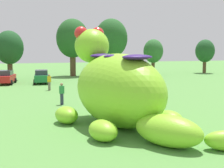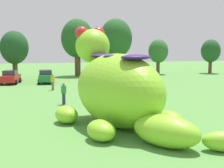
{
  "view_description": "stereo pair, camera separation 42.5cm",
  "coord_description": "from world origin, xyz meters",
  "px_view_note": "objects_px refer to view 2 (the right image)",
  "views": [
    {
      "loc": [
        -5.1,
        -15.75,
        4.29
      ],
      "look_at": [
        0.34,
        0.59,
        2.26
      ],
      "focal_mm": 47.14,
      "sensor_mm": 36.0,
      "label": 1
    },
    {
      "loc": [
        -4.7,
        -15.87,
        4.29
      ],
      "look_at": [
        0.34,
        0.59,
        2.26
      ],
      "focal_mm": 47.14,
      "sensor_mm": 36.0,
      "label": 2
    }
  ],
  "objects_px": {
    "car_red": "(11,77)",
    "spectator_mid_field": "(53,82)",
    "giant_inflatable_creature": "(118,89)",
    "car_green": "(46,76)",
    "spectator_near_inflatable": "(64,94)"
  },
  "relations": [
    {
      "from": "car_red",
      "to": "car_green",
      "type": "distance_m",
      "value": 4.3
    },
    {
      "from": "giant_inflatable_creature",
      "to": "car_green",
      "type": "xyz_separation_m",
      "value": [
        -2.21,
        22.76,
        -1.24
      ]
    },
    {
      "from": "car_red",
      "to": "spectator_near_inflatable",
      "type": "relative_size",
      "value": 2.54
    },
    {
      "from": "car_green",
      "to": "spectator_near_inflatable",
      "type": "relative_size",
      "value": 2.48
    },
    {
      "from": "car_red",
      "to": "spectator_mid_field",
      "type": "height_order",
      "value": "car_red"
    },
    {
      "from": "spectator_near_inflatable",
      "to": "giant_inflatable_creature",
      "type": "bearing_deg",
      "value": -74.69
    },
    {
      "from": "spectator_near_inflatable",
      "to": "spectator_mid_field",
      "type": "distance_m",
      "value": 8.55
    },
    {
      "from": "car_green",
      "to": "spectator_mid_field",
      "type": "height_order",
      "value": "car_green"
    },
    {
      "from": "car_green",
      "to": "spectator_mid_field",
      "type": "bearing_deg",
      "value": -88.41
    },
    {
      "from": "car_green",
      "to": "spectator_near_inflatable",
      "type": "height_order",
      "value": "car_green"
    },
    {
      "from": "car_red",
      "to": "spectator_near_inflatable",
      "type": "bearing_deg",
      "value": -74.37
    },
    {
      "from": "car_red",
      "to": "spectator_near_inflatable",
      "type": "height_order",
      "value": "car_red"
    },
    {
      "from": "spectator_near_inflatable",
      "to": "spectator_mid_field",
      "type": "relative_size",
      "value": 1.0
    },
    {
      "from": "car_green",
      "to": "spectator_near_inflatable",
      "type": "xyz_separation_m",
      "value": [
        0.19,
        -15.37,
        -0.01
      ]
    },
    {
      "from": "car_green",
      "to": "spectator_mid_field",
      "type": "relative_size",
      "value": 2.48
    }
  ]
}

